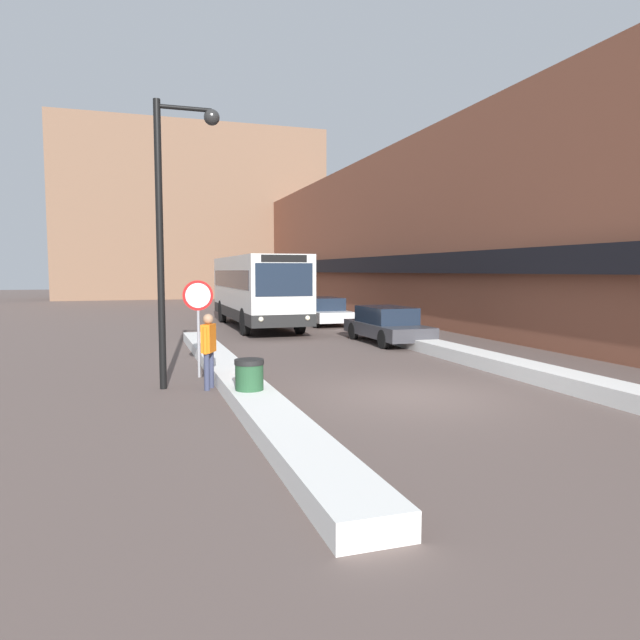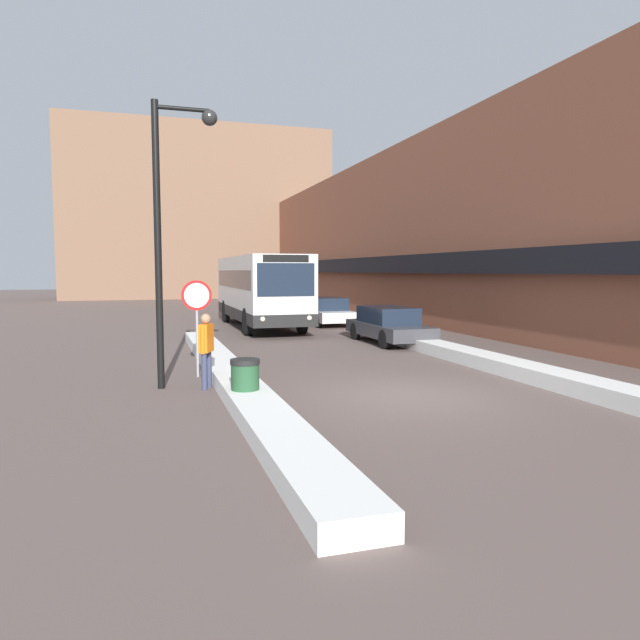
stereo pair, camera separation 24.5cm
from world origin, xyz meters
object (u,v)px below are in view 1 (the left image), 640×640
at_px(stop_sign, 198,307).
at_px(pedestrian, 209,344).
at_px(parked_car_front, 387,324).
at_px(city_bus, 257,289).
at_px(trash_bin, 249,383).
at_px(parked_car_back, 323,311).
at_px(street_lamp, 172,213).

relative_size(stop_sign, pedestrian, 1.42).
relative_size(parked_car_front, stop_sign, 1.88).
relative_size(city_bus, trash_bin, 11.17).
distance_m(parked_car_back, trash_bin, 17.40).
height_order(parked_car_front, street_lamp, street_lamp).
distance_m(street_lamp, pedestrian, 3.07).
distance_m(parked_car_front, trash_bin, 10.84).
height_order(street_lamp, pedestrian, street_lamp).
height_order(parked_car_front, stop_sign, stop_sign).
height_order(stop_sign, pedestrian, stop_sign).
height_order(parked_car_front, pedestrian, pedestrian).
distance_m(parked_car_front, street_lamp, 10.69).
xyz_separation_m(parked_car_back, stop_sign, (-7.48, -12.51, 1.10)).
relative_size(parked_car_front, parked_car_back, 1.06).
relative_size(stop_sign, street_lamp, 0.38).
bearing_deg(trash_bin, street_lamp, 119.06).
bearing_deg(street_lamp, parked_car_back, 59.26).
height_order(parked_car_front, parked_car_back, parked_car_back).
bearing_deg(city_bus, street_lamp, -109.37).
relative_size(street_lamp, pedestrian, 3.74).
xyz_separation_m(parked_car_front, parked_car_back, (0.00, 7.60, 0.00)).
bearing_deg(street_lamp, pedestrian, -26.67).
bearing_deg(parked_car_back, stop_sign, -120.87).
relative_size(parked_car_back, trash_bin, 4.61).
height_order(pedestrian, trash_bin, pedestrian).
bearing_deg(street_lamp, stop_sign, 60.67).
bearing_deg(pedestrian, street_lamp, 89.19).
height_order(city_bus, street_lamp, street_lamp).
height_order(city_bus, pedestrian, city_bus).
distance_m(stop_sign, street_lamp, 2.59).
relative_size(parked_car_front, pedestrian, 2.67).
bearing_deg(parked_car_front, trash_bin, -129.28).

